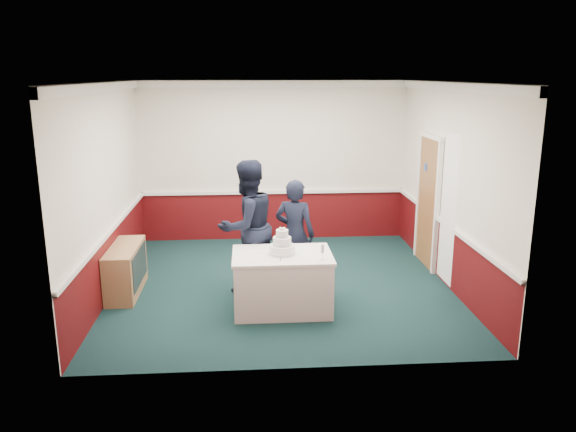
{
  "coord_description": "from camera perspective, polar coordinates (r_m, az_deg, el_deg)",
  "views": [
    {
      "loc": [
        -0.48,
        -7.99,
        3.11
      ],
      "look_at": [
        0.09,
        -0.1,
        1.1
      ],
      "focal_mm": 35.0,
      "sensor_mm": 36.0,
      "label": 1
    }
  ],
  "objects": [
    {
      "name": "wedding_cake",
      "position": [
        7.43,
        -0.6,
        -3.05
      ],
      "size": [
        0.35,
        0.35,
        0.36
      ],
      "color": "white",
      "rests_on": "cake_table"
    },
    {
      "name": "cake_knife",
      "position": [
        7.27,
        -0.74,
        -4.34
      ],
      "size": [
        0.04,
        0.22,
        0.0
      ],
      "primitive_type": "cube",
      "rotation": [
        0.0,
        0.0,
        -0.13
      ],
      "color": "silver",
      "rests_on": "cake_table"
    },
    {
      "name": "sideboard",
      "position": [
        8.5,
        -16.15,
        -5.26
      ],
      "size": [
        0.41,
        1.2,
        0.7
      ],
      "color": "tan",
      "rests_on": "ground"
    },
    {
      "name": "person_woman",
      "position": [
        8.26,
        0.69,
        -1.85
      ],
      "size": [
        0.7,
        0.59,
        1.64
      ],
      "primitive_type": "imported",
      "rotation": [
        0.0,
        0.0,
        2.76
      ],
      "color": "black",
      "rests_on": "ground"
    },
    {
      "name": "cake_table",
      "position": [
        7.59,
        -0.59,
        -6.65
      ],
      "size": [
        1.32,
        0.92,
        0.79
      ],
      "color": "white",
      "rests_on": "ground"
    },
    {
      "name": "champagne_flute",
      "position": [
        7.2,
        3.52,
        -3.41
      ],
      "size": [
        0.05,
        0.05,
        0.21
      ],
      "color": "silver",
      "rests_on": "cake_table"
    },
    {
      "name": "person_man",
      "position": [
        8.12,
        -4.18,
        -1.07
      ],
      "size": [
        1.19,
        1.15,
        1.94
      ],
      "primitive_type": "imported",
      "rotation": [
        0.0,
        0.0,
        3.78
      ],
      "color": "black",
      "rests_on": "ground"
    },
    {
      "name": "ground",
      "position": [
        8.59,
        -0.64,
        -6.98
      ],
      "size": [
        5.0,
        5.0,
        0.0
      ],
      "primitive_type": "plane",
      "color": "#132D2E",
      "rests_on": "ground"
    },
    {
      "name": "room_shell",
      "position": [
        8.69,
        -0.41,
        6.7
      ],
      "size": [
        5.0,
        5.0,
        3.0
      ],
      "color": "silver",
      "rests_on": "ground"
    }
  ]
}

